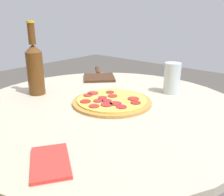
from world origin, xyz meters
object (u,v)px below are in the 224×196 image
at_px(drinking_glass, 172,78).
at_px(beer_bottle, 35,67).
at_px(pizza, 112,101).
at_px(pizza_paddle, 99,76).

bearing_deg(drinking_glass, beer_bottle, 42.48).
xyz_separation_m(pizza, beer_bottle, (0.30, 0.12, 0.10)).
distance_m(beer_bottle, drinking_glass, 0.55).
distance_m(pizza, drinking_glass, 0.28).
bearing_deg(pizza_paddle, drinking_glass, -135.42).
height_order(pizza, drinking_glass, drinking_glass).
height_order(pizza, beer_bottle, beer_bottle).
height_order(beer_bottle, pizza_paddle, beer_bottle).
xyz_separation_m(pizza, drinking_glass, (-0.10, -0.26, 0.05)).
bearing_deg(beer_bottle, drinking_glass, -137.52).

